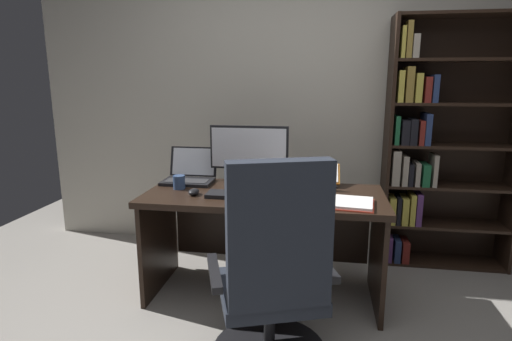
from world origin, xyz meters
TOP-DOWN VIEW (x-y plane):
  - wall_back at (0.00, 1.89)m, footprint 4.62×0.12m
  - desk at (-0.22, 1.00)m, footprint 1.55×0.69m
  - bookshelf at (1.00, 1.67)m, footprint 0.95×0.30m
  - office_chair at (-0.07, 0.19)m, footprint 0.70×0.62m
  - monitor at (-0.36, 1.14)m, footprint 0.55×0.16m
  - laptop at (-0.79, 1.15)m, footprint 0.35×0.30m
  - keyboard at (-0.36, 0.81)m, footprint 0.42×0.15m
  - computer_mouse at (-0.66, 0.81)m, footprint 0.06×0.10m
  - reading_stand_with_book at (0.12, 1.20)m, footprint 0.29×0.27m
  - open_binder at (0.21, 0.76)m, footprint 0.52×0.32m
  - notepad at (-0.10, 0.94)m, footprint 0.17×0.22m
  - pen at (-0.08, 0.94)m, footprint 0.14×0.03m
  - coffee_mug at (-0.80, 0.94)m, footprint 0.08×0.08m

SIDE VIEW (x-z plane):
  - office_chair at x=-0.07m, z-range -0.08..1.02m
  - desk at x=-0.22m, z-range 0.16..0.88m
  - notepad at x=-0.10m, z-range 0.72..0.73m
  - open_binder at x=0.21m, z-range 0.72..0.74m
  - keyboard at x=-0.36m, z-range 0.72..0.74m
  - pen at x=-0.08m, z-range 0.73..0.74m
  - computer_mouse at x=-0.66m, z-range 0.72..0.76m
  - coffee_mug at x=-0.80m, z-range 0.72..0.81m
  - laptop at x=-0.79m, z-range 0.65..0.89m
  - reading_stand_with_book at x=0.12m, z-range 0.72..0.85m
  - monitor at x=-0.36m, z-range 0.73..1.14m
  - bookshelf at x=1.00m, z-range -0.02..1.89m
  - wall_back at x=0.00m, z-range 0.00..2.80m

